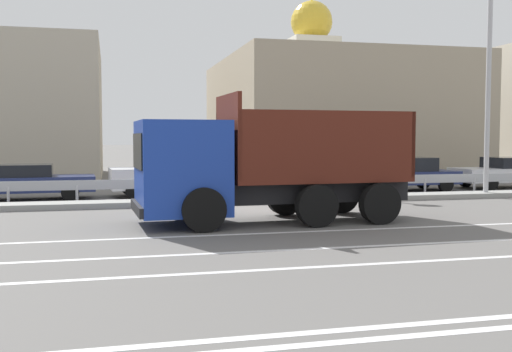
{
  "coord_description": "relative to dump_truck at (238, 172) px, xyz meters",
  "views": [
    {
      "loc": [
        -4.22,
        -17.57,
        2.19
      ],
      "look_at": [
        -0.03,
        -0.51,
        1.05
      ],
      "focal_mm": 42.0,
      "sensor_mm": 36.0,
      "label": 1
    }
  ],
  "objects": [
    {
      "name": "parked_car_5",
      "position": [
        8.68,
        7.32,
        -0.61
      ],
      "size": [
        3.93,
        1.98,
        1.37
      ],
      "rotation": [
        0.0,
        0.0,
        1.59
      ],
      "color": "navy",
      "rests_on": "ground_plane"
    },
    {
      "name": "ground_plane",
      "position": [
        1.04,
        2.74,
        -1.3
      ],
      "size": [
        320.0,
        320.0,
        0.0
      ],
      "primitive_type": "plane",
      "color": "#605E5B"
    },
    {
      "name": "lane_strip_0",
      "position": [
        0.98,
        -1.75,
        -1.29
      ],
      "size": [
        49.12,
        0.16,
        0.01
      ],
      "primitive_type": "cube",
      "color": "silver",
      "rests_on": "ground_plane"
    },
    {
      "name": "median_island",
      "position": [
        1.04,
        4.41,
        -1.21
      ],
      "size": [
        27.02,
        1.1,
        0.18
      ],
      "primitive_type": "cube",
      "color": "gray",
      "rests_on": "ground_plane"
    },
    {
      "name": "lane_strip_2",
      "position": [
        0.98,
        -5.41,
        -1.29
      ],
      "size": [
        49.12,
        0.16,
        0.01
      ],
      "primitive_type": "cube",
      "color": "silver",
      "rests_on": "ground_plane"
    },
    {
      "name": "parked_car_3",
      "position": [
        -1.22,
        7.58,
        -0.53
      ],
      "size": [
        4.05,
        2.25,
        1.48
      ],
      "rotation": [
        0.0,
        0.0,
        -1.5
      ],
      "color": "silver",
      "rests_on": "ground_plane"
    },
    {
      "name": "parked_car_2",
      "position": [
        -5.97,
        7.3,
        -0.64
      ],
      "size": [
        4.57,
        2.02,
        1.25
      ],
      "rotation": [
        0.0,
        0.0,
        -1.51
      ],
      "color": "navy",
      "rests_on": "ground_plane"
    },
    {
      "name": "lane_strip_4",
      "position": [
        0.98,
        -8.61,
        -1.29
      ],
      "size": [
        49.12,
        0.16,
        0.01
      ],
      "primitive_type": "cube",
      "color": "silver",
      "rests_on": "ground_plane"
    },
    {
      "name": "lane_strip_1",
      "position": [
        0.98,
        -3.82,
        -1.29
      ],
      "size": [
        49.12,
        0.16,
        0.01
      ],
      "primitive_type": "cube",
      "color": "silver",
      "rests_on": "ground_plane"
    },
    {
      "name": "street_lamp_1",
      "position": [
        10.19,
        4.14,
        4.58
      ],
      "size": [
        0.7,
        2.62,
        10.66
      ],
      "color": "#ADADB2",
      "rests_on": "ground_plane"
    },
    {
      "name": "parked_car_6",
      "position": [
        13.61,
        7.62,
        -0.61
      ],
      "size": [
        4.91,
        2.03,
        1.33
      ],
      "rotation": [
        0.0,
        0.0,
        1.59
      ],
      "color": "silver",
      "rests_on": "ground_plane"
    },
    {
      "name": "church_tower",
      "position": [
        12.26,
        29.91,
        4.94
      ],
      "size": [
        3.6,
        3.6,
        13.64
      ],
      "color": "silver",
      "rests_on": "ground_plane"
    },
    {
      "name": "lane_strip_3",
      "position": [
        0.98,
        -8.98,
        -1.29
      ],
      "size": [
        49.12,
        0.16,
        0.01
      ],
      "primitive_type": "cube",
      "color": "silver",
      "rests_on": "ground_plane"
    },
    {
      "name": "median_guardrail",
      "position": [
        1.04,
        5.56,
        -0.73
      ],
      "size": [
        49.12,
        0.09,
        0.78
      ],
      "color": "#9EA0A5",
      "rests_on": "ground_plane"
    },
    {
      "name": "dump_truck",
      "position": [
        0.0,
        0.0,
        0.0
      ],
      "size": [
        7.16,
        2.94,
        3.26
      ],
      "rotation": [
        0.0,
        0.0,
        1.62
      ],
      "color": "#19389E",
      "rests_on": "ground_plane"
    },
    {
      "name": "median_road_sign",
      "position": [
        5.76,
        4.41,
        -0.05
      ],
      "size": [
        0.73,
        0.16,
        2.36
      ],
      "color": "white",
      "rests_on": "ground_plane"
    },
    {
      "name": "background_building_1",
      "position": [
        9.74,
        18.73,
        2.05
      ],
      "size": [
        12.9,
        13.7,
        6.69
      ],
      "primitive_type": "cube",
      "color": "tan",
      "rests_on": "ground_plane"
    },
    {
      "name": "parked_car_4",
      "position": [
        3.72,
        7.58,
        -0.59
      ],
      "size": [
        4.33,
        1.91,
        1.39
      ],
      "rotation": [
        0.0,
        0.0,
        1.59
      ],
      "color": "black",
      "rests_on": "ground_plane"
    }
  ]
}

